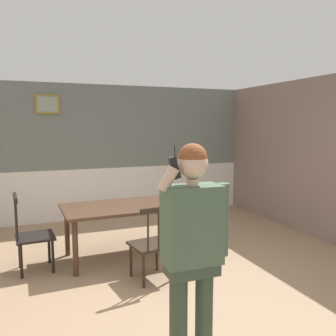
# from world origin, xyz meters

# --- Properties ---
(ground_plane) EXTENTS (7.33, 7.33, 0.00)m
(ground_plane) POSITION_xyz_m (0.00, 0.00, 0.00)
(ground_plane) COLOR #9E7F60
(room_back_partition) EXTENTS (6.05, 0.17, 2.68)m
(room_back_partition) POSITION_xyz_m (-0.00, 3.34, 1.29)
(room_back_partition) COLOR slate
(room_back_partition) RESTS_ON ground_plane
(dining_table) EXTENTS (1.90, 1.02, 0.76)m
(dining_table) POSITION_xyz_m (-0.16, 1.01, 0.68)
(dining_table) COLOR #4C3323
(dining_table) RESTS_ON ground_plane
(chair_near_window) EXTENTS (0.52, 0.52, 0.95)m
(chair_near_window) POSITION_xyz_m (-0.13, 0.14, 0.46)
(chair_near_window) COLOR #2D2319
(chair_near_window) RESTS_ON ground_plane
(chair_by_doorway) EXTENTS (0.50, 0.50, 1.02)m
(chair_by_doorway) POSITION_xyz_m (-1.49, 0.96, 0.48)
(chair_by_doorway) COLOR black
(chair_by_doorway) RESTS_ON ground_plane
(person_figure) EXTENTS (0.60, 0.25, 1.76)m
(person_figure) POSITION_xyz_m (-0.35, -1.46, 1.03)
(person_figure) COLOR #3A493A
(person_figure) RESTS_ON ground_plane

